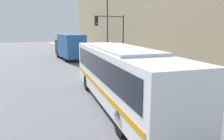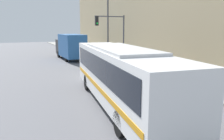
% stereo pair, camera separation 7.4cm
% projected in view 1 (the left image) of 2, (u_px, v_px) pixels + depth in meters
% --- Properties ---
extents(ground_plane, '(120.00, 120.00, 0.00)m').
position_uv_depth(ground_plane, '(144.00, 114.00, 10.85)').
color(ground_plane, slate).
extents(sidewalk, '(3.24, 70.00, 0.15)m').
position_uv_depth(sidewalk, '(100.00, 57.00, 31.11)').
color(sidewalk, gray).
rests_on(sidewalk, ground_plane).
extents(building_facade, '(6.00, 33.42, 11.40)m').
position_uv_depth(building_facade, '(137.00, 17.00, 30.00)').
color(building_facade, tan).
rests_on(building_facade, ground_plane).
extents(city_bus, '(4.14, 11.92, 3.21)m').
position_uv_depth(city_bus, '(120.00, 72.00, 11.59)').
color(city_bus, white).
rests_on(city_bus, ground_plane).
extents(delivery_truck, '(2.43, 7.48, 3.35)m').
position_uv_depth(delivery_truck, '(70.00, 46.00, 29.06)').
color(delivery_truck, '#265999').
rests_on(delivery_truck, ground_plane).
extents(fire_hydrant, '(0.26, 0.35, 0.72)m').
position_uv_depth(fire_hydrant, '(158.00, 74.00, 17.83)').
color(fire_hydrant, '#999999').
rests_on(fire_hydrant, sidewalk).
extents(traffic_light_pole, '(3.28, 0.35, 5.29)m').
position_uv_depth(traffic_light_pole, '(114.00, 32.00, 22.24)').
color(traffic_light_pole, '#47474C').
rests_on(traffic_light_pole, sidewalk).
extents(parking_meter, '(0.14, 0.14, 1.26)m').
position_uv_depth(parking_meter, '(134.00, 61.00, 20.96)').
color(parking_meter, '#47474C').
rests_on(parking_meter, sidewalk).
extents(street_lamp, '(2.67, 0.28, 8.39)m').
position_uv_depth(street_lamp, '(105.00, 20.00, 26.04)').
color(street_lamp, '#47474C').
rests_on(street_lamp, sidewalk).
extents(pedestrian_near_corner, '(0.34, 0.34, 1.70)m').
position_uv_depth(pedestrian_near_corner, '(180.00, 67.00, 17.74)').
color(pedestrian_near_corner, '#47382D').
rests_on(pedestrian_near_corner, sidewalk).
extents(pedestrian_mid_block, '(0.34, 0.34, 1.71)m').
position_uv_depth(pedestrian_mid_block, '(177.00, 70.00, 16.59)').
color(pedestrian_mid_block, '#47382D').
rests_on(pedestrian_mid_block, sidewalk).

